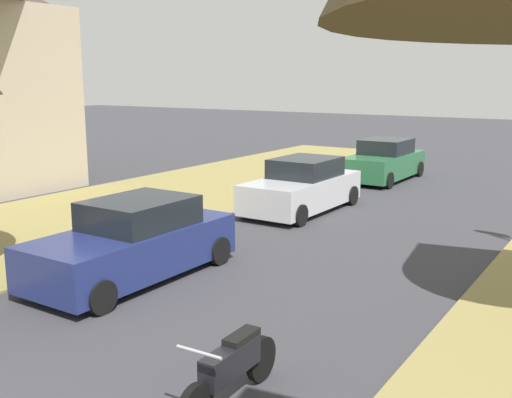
{
  "coord_description": "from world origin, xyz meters",
  "views": [
    {
      "loc": [
        6.08,
        -0.88,
        3.93
      ],
      "look_at": [
        -0.16,
        8.77,
        1.6
      ],
      "focal_mm": 42.39,
      "sensor_mm": 36.0,
      "label": 1
    }
  ],
  "objects_px": {
    "parked_sedan_green": "(384,161)",
    "parked_sedan_silver": "(302,187)",
    "parked_motorcycle": "(231,368)",
    "parked_sedan_navy": "(134,242)"
  },
  "relations": [
    {
      "from": "parked_sedan_green",
      "to": "parked_sedan_silver",
      "type": "bearing_deg",
      "value": -89.94
    },
    {
      "from": "parked_sedan_silver",
      "to": "parked_motorcycle",
      "type": "distance_m",
      "value": 11.01
    },
    {
      "from": "parked_sedan_navy",
      "to": "parked_sedan_silver",
      "type": "height_order",
      "value": "same"
    },
    {
      "from": "parked_sedan_navy",
      "to": "parked_motorcycle",
      "type": "xyz_separation_m",
      "value": [
        4.36,
        -2.87,
        -0.24
      ]
    },
    {
      "from": "parked_sedan_silver",
      "to": "parked_motorcycle",
      "type": "relative_size",
      "value": 2.15
    },
    {
      "from": "parked_sedan_silver",
      "to": "parked_motorcycle",
      "type": "height_order",
      "value": "parked_sedan_silver"
    },
    {
      "from": "parked_sedan_navy",
      "to": "parked_motorcycle",
      "type": "distance_m",
      "value": 5.22
    },
    {
      "from": "parked_sedan_green",
      "to": "parked_motorcycle",
      "type": "distance_m",
      "value": 17.24
    },
    {
      "from": "parked_sedan_silver",
      "to": "parked_sedan_navy",
      "type": "bearing_deg",
      "value": -88.93
    },
    {
      "from": "parked_sedan_silver",
      "to": "parked_sedan_green",
      "type": "height_order",
      "value": "same"
    }
  ]
}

